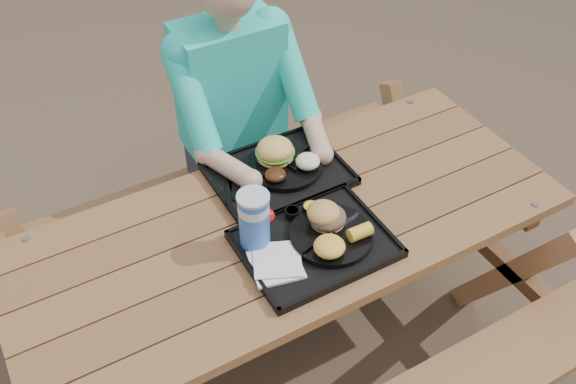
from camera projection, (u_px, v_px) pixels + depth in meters
ground at (288, 352)px, 2.57m from camera, size 60.00×60.00×0.00m
picnic_table at (288, 294)px, 2.31m from camera, size 1.80×1.49×0.75m
tray_near at (315, 245)px, 1.97m from camera, size 0.45×0.35×0.02m
tray_far at (279, 174)px, 2.21m from camera, size 0.45×0.35×0.02m
plate_near at (331, 235)px, 1.97m from camera, size 0.26×0.26×0.02m
plate_far at (285, 166)px, 2.21m from camera, size 0.26×0.26×0.02m
napkin_stack at (276, 264)px, 1.89m from camera, size 0.17×0.17×0.02m
soda_cup at (254, 221)px, 1.90m from camera, size 0.09×0.09×0.19m
condiment_bbq at (292, 213)px, 2.04m from camera, size 0.05×0.05×0.03m
condiment_mustard at (311, 209)px, 2.05m from camera, size 0.06×0.06×0.03m
sandwich at (328, 210)px, 1.96m from camera, size 0.11×0.11×0.11m
mac_cheese at (329, 246)px, 1.89m from camera, size 0.10×0.10×0.05m
corn_cob at (360, 232)px, 1.94m from camera, size 0.08×0.08×0.04m
cutlery_far at (233, 184)px, 2.16m from camera, size 0.07×0.17×0.01m
burger at (275, 145)px, 2.19m from camera, size 0.13×0.13×0.11m
baked_beans at (275, 175)px, 2.14m from camera, size 0.07×0.07×0.03m
potato_salad at (308, 161)px, 2.18m from camera, size 0.08×0.08×0.05m
diner at (236, 137)px, 2.56m from camera, size 0.48×0.84×1.28m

